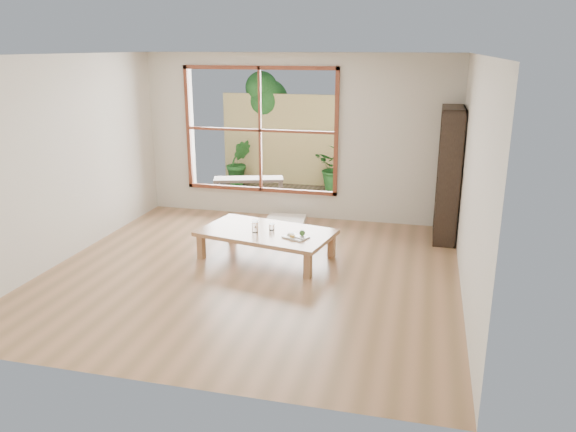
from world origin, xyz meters
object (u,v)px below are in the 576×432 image
(bookshelf, at_px, (448,175))
(garden_bench, at_px, (248,181))
(food_tray, at_px, (297,236))
(low_table, at_px, (266,234))

(bookshelf, height_order, garden_bench, bookshelf)
(food_tray, distance_m, garden_bench, 3.26)
(garden_bench, bearing_deg, bookshelf, -38.32)
(low_table, distance_m, bookshelf, 2.74)
(bookshelf, bearing_deg, garden_bench, 158.91)
(low_table, relative_size, garden_bench, 1.44)
(low_table, bearing_deg, garden_bench, 124.03)
(low_table, xyz_separation_m, food_tray, (0.45, -0.17, 0.07))
(bookshelf, relative_size, food_tray, 5.36)
(garden_bench, bearing_deg, food_tray, -78.57)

